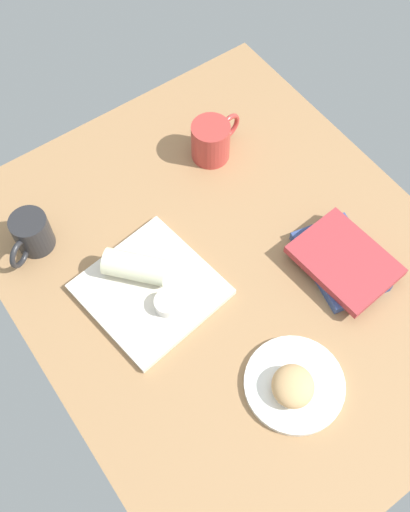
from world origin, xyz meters
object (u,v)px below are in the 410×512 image
book_stack (342,261)px  second_mug (31,234)px  round_plate (294,384)px  scone_pastry (293,386)px  sauce_cup (167,304)px  square_plate (151,289)px  coffee_mug (212,140)px  breakfast_wrap (135,267)px

book_stack → second_mug: 67.36cm
round_plate → scone_pastry: 3.49cm
sauce_cup → square_plate: bearing=5.7°
coffee_mug → square_plate: bearing=125.1°
coffee_mug → second_mug: bearing=87.9°
square_plate → book_stack: 41.55cm
sauce_cup → coffee_mug: (28.52, -31.84, 2.06)cm
square_plate → book_stack: bearing=-117.1°
round_plate → square_plate: (33.58, 11.68, 0.10)cm
breakfast_wrap → book_stack: breakfast_wrap is taller
square_plate → scone_pastry: bearing=-163.3°
round_plate → square_plate: 35.55cm
square_plate → book_stack: size_ratio=1.09×
sauce_cup → second_mug: 33.83cm
scone_pastry → breakfast_wrap: 40.28cm
breakfast_wrap → square_plate: bearing=54.4°
breakfast_wrap → book_stack: size_ratio=0.57×
scone_pastry → sauce_cup: scone_pastry is taller
breakfast_wrap → scone_pastry: bearing=64.2°
book_stack → sauce_cup: bearing=70.1°
sauce_cup → scone_pastry: bearing=-161.2°
square_plate → book_stack: (-18.90, -36.97, 1.53)cm
sauce_cup → breakfast_wrap: (10.36, 1.04, 1.47)cm
round_plate → book_stack: 29.29cm
book_stack → second_mug: bearing=49.9°
round_plate → sauce_cup: 30.04cm
square_plate → book_stack: book_stack is taller
coffee_mug → second_mug: coffee_mug is taller
square_plate → breakfast_wrap: (4.61, 0.46, 3.70)cm
square_plate → second_mug: second_mug is taller
breakfast_wrap → book_stack: bearing=106.6°
round_plate → coffee_mug: (56.34, -20.74, 4.38)cm
round_plate → scone_pastry: (-0.63, 1.39, 3.13)cm
book_stack → breakfast_wrap: bearing=57.9°
scone_pastry → breakfast_wrap: size_ratio=0.65×
coffee_mug → second_mug: (1.71, 46.94, -0.40)cm
scone_pastry → coffee_mug: (56.97, -22.13, 1.25)cm
book_stack → coffee_mug: (41.66, 4.56, 2.76)cm
breakfast_wrap → round_plate: bearing=66.3°
scone_pastry → breakfast_wrap: (38.81, 10.75, 0.66)cm
round_plate → breakfast_wrap: size_ratio=1.48×
square_plate → second_mug: size_ratio=2.18×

